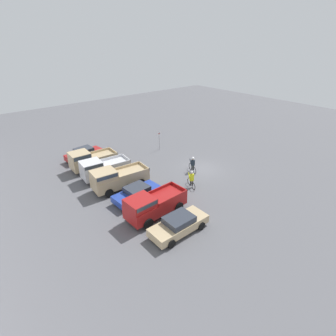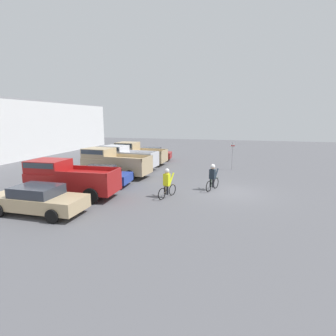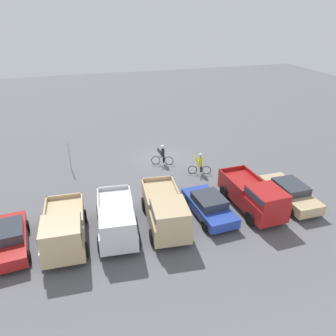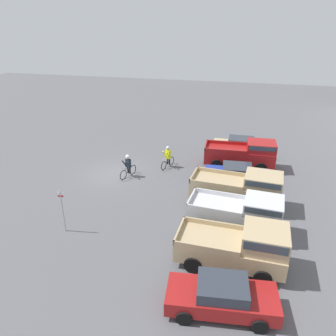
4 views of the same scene
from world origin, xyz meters
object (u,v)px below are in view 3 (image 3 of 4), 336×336
sedan_0 (290,192)px  sedan_1 (209,206)px  sedan_2 (9,238)px  pickup_truck_1 (166,210)px  cyclist_1 (200,163)px  cyclist_0 (163,154)px  pickup_truck_2 (117,219)px  pickup_truck_3 (63,229)px  pickup_truck_0 (254,195)px  fire_lane_sign (69,153)px

sedan_0 → sedan_1: size_ratio=1.04×
sedan_0 → sedan_2: (16.80, -0.13, 0.01)m
pickup_truck_1 → sedan_2: 8.39m
cyclist_1 → sedan_0: bearing=127.6°
sedan_0 → cyclist_0: cyclist_0 is taller
sedan_0 → sedan_1: bearing=-0.8°
sedan_0 → pickup_truck_2: pickup_truck_2 is taller
pickup_truck_3 → sedan_2: (2.78, -0.58, -0.41)m
pickup_truck_0 → pickup_truck_2: 8.44m
pickup_truck_3 → sedan_1: bearing=-176.4°
pickup_truck_3 → pickup_truck_2: bearing=-177.8°
fire_lane_sign → cyclist_0: bearing=171.7°
sedan_0 → sedan_2: size_ratio=1.04×
sedan_1 → fire_lane_sign: 11.73m
pickup_truck_2 → cyclist_1: bearing=-141.5°
pickup_truck_1 → pickup_truck_3: size_ratio=1.10×
pickup_truck_0 → cyclist_0: (3.58, -8.02, -0.24)m
sedan_1 → cyclist_0: size_ratio=2.60×
fire_lane_sign → pickup_truck_3: bearing=86.5°
sedan_0 → cyclist_1: cyclist_1 is taller
pickup_truck_0 → sedan_1: pickup_truck_0 is taller
pickup_truck_0 → cyclist_1: pickup_truck_0 is taller
sedan_0 → pickup_truck_0: 2.83m
sedan_0 → pickup_truck_3: (14.02, 0.45, 0.42)m
sedan_0 → pickup_truck_1: (8.43, 0.31, 0.44)m
pickup_truck_0 → cyclist_0: pickup_truck_0 is taller
sedan_0 → pickup_truck_1: 8.45m
sedan_2 → cyclist_0: 12.90m
sedan_0 → pickup_truck_0: (2.79, 0.31, 0.43)m
pickup_truck_1 → pickup_truck_2: (2.80, 0.04, -0.02)m
sedan_1 → pickup_truck_2: 5.66m
sedan_0 → pickup_truck_1: pickup_truck_1 is taller
sedan_1 → cyclist_0: cyclist_0 is taller
sedan_1 → pickup_truck_2: (5.63, 0.43, 0.44)m
cyclist_0 → pickup_truck_3: bearing=46.9°
pickup_truck_1 → cyclist_1: (-4.33, -5.64, -0.25)m
cyclist_1 → fire_lane_sign: bearing=-20.1°
pickup_truck_0 → pickup_truck_1: (5.65, 0.01, 0.01)m
pickup_truck_3 → sedan_2: size_ratio=1.12×
pickup_truck_2 → fire_lane_sign: 9.37m
sedan_1 → pickup_truck_1: 2.90m
sedan_1 → fire_lane_sign: size_ratio=1.79×
sedan_2 → cyclist_1: bearing=-157.7°
pickup_truck_2 → fire_lane_sign: size_ratio=2.01×
pickup_truck_1 → pickup_truck_3: (5.58, 0.14, -0.02)m
sedan_2 → fire_lane_sign: size_ratio=1.79×
sedan_0 → fire_lane_sign: bearing=-33.0°
pickup_truck_2 → cyclist_1: (-7.12, -5.68, -0.23)m
pickup_truck_0 → fire_lane_sign: 14.00m
pickup_truck_3 → fire_lane_sign: fire_lane_sign is taller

